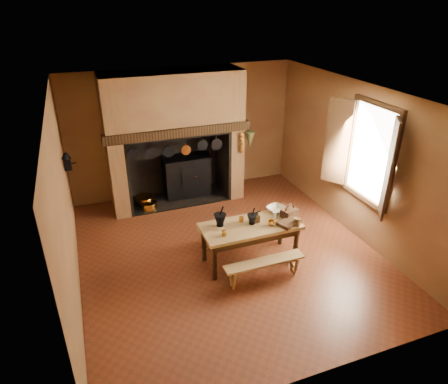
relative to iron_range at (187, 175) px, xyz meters
name	(u,v)px	position (x,y,z in m)	size (l,w,h in m)	color
floor	(227,252)	(0.04, -2.45, -0.48)	(5.50, 5.50, 0.00)	#622B17
ceiling	(228,95)	(0.04, -2.45, 2.32)	(5.50, 5.50, 0.00)	silver
back_wall	(183,132)	(0.04, 0.30, 0.92)	(5.00, 0.02, 2.80)	olive
wall_left	(64,207)	(-2.46, -2.45, 0.92)	(0.02, 5.50, 2.80)	olive
wall_right	(356,161)	(2.54, -2.45, 0.92)	(0.02, 5.50, 2.80)	olive
wall_front	(321,285)	(0.04, -5.20, 0.92)	(5.00, 0.02, 2.80)	olive
chimney_breast	(174,120)	(-0.26, -0.14, 1.33)	(2.95, 0.96, 2.80)	olive
iron_range	(187,175)	(0.00, 0.00, 0.00)	(1.12, 0.55, 1.60)	black
hearth_pans	(145,202)	(-1.01, -0.23, -0.39)	(0.51, 0.62, 0.20)	#B77F2A
hanging_pans	(179,149)	(-0.30, -0.64, 0.88)	(1.92, 0.29, 0.27)	black
onion_string	(242,143)	(1.04, -0.66, 0.85)	(0.12, 0.10, 0.46)	#AB681F
herb_bunch	(250,140)	(1.22, -0.66, 0.90)	(0.20, 0.20, 0.35)	#52592A
window	(366,154)	(2.39, -2.85, 1.22)	(0.39, 1.75, 1.76)	white
wall_coffee_mill	(67,160)	(-2.38, -0.90, 1.03)	(0.23, 0.16, 0.31)	black
work_table	(250,231)	(0.32, -2.80, 0.12)	(1.64, 0.73, 0.71)	tan
bench_front	(264,266)	(0.32, -3.36, -0.21)	(1.32, 0.23, 0.37)	tan
bench_back	(237,228)	(0.32, -2.21, -0.18)	(1.43, 0.25, 0.40)	tan
mortar_large	(220,219)	(-0.16, -2.64, 0.34)	(0.21, 0.21, 0.35)	black
mortar_small	(252,219)	(0.35, -2.77, 0.32)	(0.17, 0.17, 0.29)	black
coffee_grinder	(255,218)	(0.44, -2.72, 0.30)	(0.16, 0.12, 0.19)	#3C2313
brass_mug_a	(224,233)	(-0.21, -2.96, 0.27)	(0.07, 0.07, 0.08)	#B77F2A
brass_mug_b	(241,219)	(0.21, -2.65, 0.27)	(0.08, 0.08, 0.09)	#B77F2A
mixing_bowl	(276,209)	(0.92, -2.54, 0.27)	(0.32, 0.32, 0.08)	#BFB592
stoneware_crock	(297,222)	(1.02, -3.08, 0.29)	(0.11, 0.11, 0.13)	brown
glass_jar	(274,215)	(0.78, -2.75, 0.29)	(0.07, 0.07, 0.12)	beige
wicker_basket	(289,213)	(1.04, -2.79, 0.31)	(0.31, 0.26, 0.25)	#452B14
wooden_tray	(289,222)	(0.91, -3.00, 0.26)	(0.37, 0.26, 0.06)	#3C2313
brass_cup	(271,223)	(0.63, -2.93, 0.27)	(0.11, 0.11, 0.09)	#B77F2A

